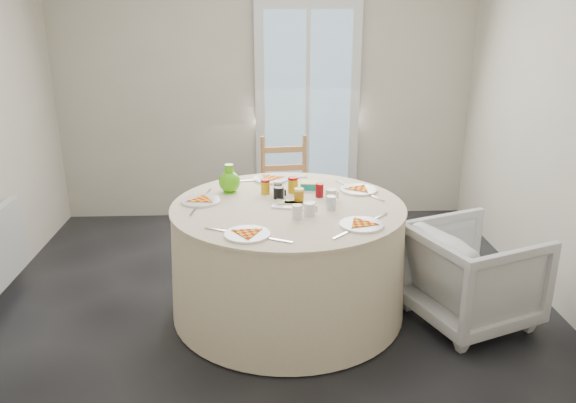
{
  "coord_description": "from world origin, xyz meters",
  "views": [
    {
      "loc": [
        -0.05,
        -3.45,
        2.0
      ],
      "look_at": [
        0.12,
        0.04,
        0.8
      ],
      "focal_mm": 35.0,
      "sensor_mm": 36.0,
      "label": 1
    }
  ],
  "objects_px": {
    "green_pitcher": "(229,180)",
    "wooden_chair": "(286,195)",
    "table": "(288,260)",
    "armchair": "(473,267)"
  },
  "relations": [
    {
      "from": "wooden_chair",
      "to": "green_pitcher",
      "type": "xyz_separation_m",
      "value": [
        -0.44,
        -0.84,
        0.4
      ]
    },
    {
      "from": "wooden_chair",
      "to": "green_pitcher",
      "type": "distance_m",
      "value": 1.03
    },
    {
      "from": "green_pitcher",
      "to": "wooden_chair",
      "type": "bearing_deg",
      "value": 82.38
    },
    {
      "from": "table",
      "to": "wooden_chair",
      "type": "distance_m",
      "value": 1.14
    },
    {
      "from": "green_pitcher",
      "to": "table",
      "type": "bearing_deg",
      "value": -16.25
    },
    {
      "from": "armchair",
      "to": "wooden_chair",
      "type": "bearing_deg",
      "value": 19.71
    },
    {
      "from": "table",
      "to": "green_pitcher",
      "type": "bearing_deg",
      "value": 143.87
    },
    {
      "from": "wooden_chair",
      "to": "armchair",
      "type": "bearing_deg",
      "value": -53.82
    },
    {
      "from": "armchair",
      "to": "table",
      "type": "bearing_deg",
      "value": 58.95
    },
    {
      "from": "armchair",
      "to": "green_pitcher",
      "type": "distance_m",
      "value": 1.75
    }
  ]
}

